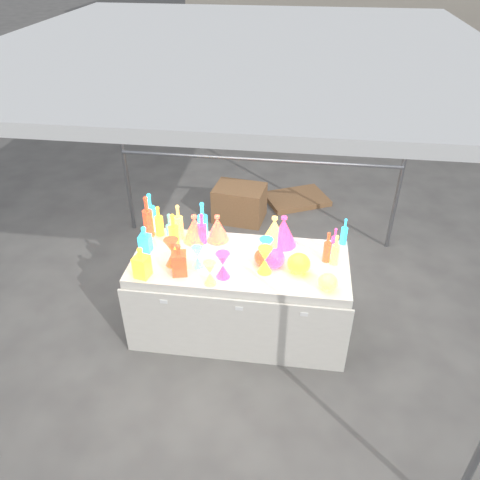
# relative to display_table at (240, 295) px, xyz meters

# --- Properties ---
(ground) EXTENTS (80.00, 80.00, 0.00)m
(ground) POSITION_rel_display_table_xyz_m (-0.00, 0.01, -0.37)
(ground) COLOR slate
(ground) RESTS_ON ground
(canopy_tent) EXTENTS (3.15, 3.15, 2.46)m
(canopy_tent) POSITION_rel_display_table_xyz_m (-0.00, 0.02, 2.01)
(canopy_tent) COLOR gray
(canopy_tent) RESTS_ON ground
(display_table) EXTENTS (1.84, 0.83, 0.75)m
(display_table) POSITION_rel_display_table_xyz_m (0.00, 0.00, 0.00)
(display_table) COLOR silver
(display_table) RESTS_ON ground
(cardboard_box_closed) EXTENTS (0.66, 0.52, 0.44)m
(cardboard_box_closed) POSITION_rel_display_table_xyz_m (-0.26, 1.89, -0.16)
(cardboard_box_closed) COLOR #8E6440
(cardboard_box_closed) RESTS_ON ground
(cardboard_box_flat) EXTENTS (0.94, 0.83, 0.07)m
(cardboard_box_flat) POSITION_rel_display_table_xyz_m (0.44, 2.44, -0.34)
(cardboard_box_flat) COLOR #8E6440
(cardboard_box_flat) RESTS_ON ground
(bottle_0) EXTENTS (0.09, 0.09, 0.29)m
(bottle_0) POSITION_rel_display_table_xyz_m (-0.76, 0.30, 0.52)
(bottle_0) COLOR red
(bottle_0) RESTS_ON display_table
(bottle_1) EXTENTS (0.09, 0.09, 0.38)m
(bottle_1) POSITION_rel_display_table_xyz_m (-0.85, 0.36, 0.57)
(bottle_1) COLOR #1B921A
(bottle_1) RESTS_ON display_table
(bottle_2) EXTENTS (0.11, 0.11, 0.40)m
(bottle_2) POSITION_rel_display_table_xyz_m (-0.85, 0.27, 0.57)
(bottle_2) COLOR orange
(bottle_2) RESTS_ON display_table
(bottle_3) EXTENTS (0.09, 0.09, 0.29)m
(bottle_3) POSITION_rel_display_table_xyz_m (-0.36, 0.23, 0.52)
(bottle_3) COLOR blue
(bottle_3) RESTS_ON display_table
(bottle_4) EXTENTS (0.08, 0.08, 0.33)m
(bottle_4) POSITION_rel_display_table_xyz_m (-0.58, 0.27, 0.54)
(bottle_4) COLOR #158877
(bottle_4) RESTS_ON display_table
(bottle_5) EXTENTS (0.07, 0.07, 0.32)m
(bottle_5) POSITION_rel_display_table_xyz_m (-0.62, 0.14, 0.54)
(bottle_5) COLOR #A72156
(bottle_5) RESTS_ON display_table
(bottle_6) EXTENTS (0.09, 0.09, 0.33)m
(bottle_6) POSITION_rel_display_table_xyz_m (-0.58, 0.12, 0.54)
(bottle_6) COLOR red
(bottle_6) RESTS_ON display_table
(bottle_7) EXTENTS (0.10, 0.10, 0.37)m
(bottle_7) POSITION_rel_display_table_xyz_m (-0.36, 0.28, 0.56)
(bottle_7) COLOR #1B921A
(bottle_7) RESTS_ON display_table
(decanter_0) EXTENTS (0.13, 0.13, 0.27)m
(decanter_0) POSITION_rel_display_table_xyz_m (-0.73, -0.30, 0.51)
(decanter_0) COLOR red
(decanter_0) RESTS_ON display_table
(decanter_1) EXTENTS (0.14, 0.14, 0.28)m
(decanter_1) POSITION_rel_display_table_xyz_m (-0.45, -0.23, 0.52)
(decanter_1) COLOR orange
(decanter_1) RESTS_ON display_table
(decanter_2) EXTENTS (0.10, 0.10, 0.24)m
(decanter_2) POSITION_rel_display_table_xyz_m (-0.81, 0.04, 0.50)
(decanter_2) COLOR #1B921A
(decanter_2) RESTS_ON display_table
(hourglass_0) EXTENTS (0.12, 0.12, 0.24)m
(hourglass_0) POSITION_rel_display_table_xyz_m (-0.53, -0.12, 0.50)
(hourglass_0) COLOR orange
(hourglass_0) RESTS_ON display_table
(hourglass_1) EXTENTS (0.13, 0.13, 0.22)m
(hourglass_1) POSITION_rel_display_table_xyz_m (-0.10, -0.23, 0.49)
(hourglass_1) COLOR blue
(hourglass_1) RESTS_ON display_table
(hourglass_2) EXTENTS (0.11, 0.11, 0.20)m
(hourglass_2) POSITION_rel_display_table_xyz_m (-0.19, -0.33, 0.48)
(hourglass_2) COLOR #158877
(hourglass_2) RESTS_ON display_table
(hourglass_3) EXTENTS (0.12, 0.12, 0.19)m
(hourglass_3) POSITION_rel_display_table_xyz_m (-0.33, -0.13, 0.47)
(hourglass_3) COLOR #A72156
(hourglass_3) RESTS_ON display_table
(hourglass_4) EXTENTS (0.13, 0.13, 0.23)m
(hourglass_4) POSITION_rel_display_table_xyz_m (0.22, -0.12, 0.49)
(hourglass_4) COLOR red
(hourglass_4) RESTS_ON display_table
(hourglass_5) EXTENTS (0.14, 0.14, 0.23)m
(hourglass_5) POSITION_rel_display_table_xyz_m (0.21, 0.01, 0.49)
(hourglass_5) COLOR #1B921A
(hourglass_5) RESTS_ON display_table
(globe_0) EXTENTS (0.23, 0.23, 0.15)m
(globe_0) POSITION_rel_display_table_xyz_m (0.48, -0.09, 0.45)
(globe_0) COLOR red
(globe_0) RESTS_ON display_table
(globe_1) EXTENTS (0.16, 0.16, 0.12)m
(globe_1) POSITION_rel_display_table_xyz_m (0.71, -0.27, 0.44)
(globe_1) COLOR #158877
(globe_1) RESTS_ON display_table
(globe_2) EXTENTS (0.19, 0.19, 0.12)m
(globe_2) POSITION_rel_display_table_xyz_m (0.20, -0.02, 0.44)
(globe_2) COLOR orange
(globe_2) RESTS_ON display_table
(globe_3) EXTENTS (0.19, 0.19, 0.14)m
(globe_3) POSITION_rel_display_table_xyz_m (0.28, -0.04, 0.45)
(globe_3) COLOR blue
(globe_3) RESTS_ON display_table
(lampshade_0) EXTENTS (0.23, 0.23, 0.25)m
(lampshade_0) POSITION_rel_display_table_xyz_m (-0.43, 0.25, 0.50)
(lampshade_0) COLOR yellow
(lampshade_0) RESTS_ON display_table
(lampshade_1) EXTENTS (0.23, 0.23, 0.24)m
(lampshade_1) POSITION_rel_display_table_xyz_m (-0.24, 0.29, 0.50)
(lampshade_1) COLOR yellow
(lampshade_1) RESTS_ON display_table
(lampshade_2) EXTENTS (0.29, 0.29, 0.28)m
(lampshade_2) POSITION_rel_display_table_xyz_m (0.34, 0.29, 0.51)
(lampshade_2) COLOR blue
(lampshade_2) RESTS_ON display_table
(lampshade_3) EXTENTS (0.27, 0.27, 0.27)m
(lampshade_3) POSITION_rel_display_table_xyz_m (0.26, 0.29, 0.51)
(lampshade_3) COLOR #158877
(lampshade_3) RESTS_ON display_table
(bottle_8) EXTENTS (0.07, 0.07, 0.25)m
(bottle_8) POSITION_rel_display_table_xyz_m (0.86, 0.37, 0.50)
(bottle_8) COLOR #1B921A
(bottle_8) RESTS_ON display_table
(bottle_9) EXTENTS (0.07, 0.07, 0.28)m
(bottle_9) POSITION_rel_display_table_xyz_m (0.71, 0.09, 0.52)
(bottle_9) COLOR orange
(bottle_9) RESTS_ON display_table
(bottle_10) EXTENTS (0.06, 0.06, 0.25)m
(bottle_10) POSITION_rel_display_table_xyz_m (0.77, 0.21, 0.50)
(bottle_10) COLOR blue
(bottle_10) RESTS_ON display_table
(bottle_11) EXTENTS (0.08, 0.08, 0.28)m
(bottle_11) POSITION_rel_display_table_xyz_m (0.77, 0.06, 0.52)
(bottle_11) COLOR #158877
(bottle_11) RESTS_ON display_table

